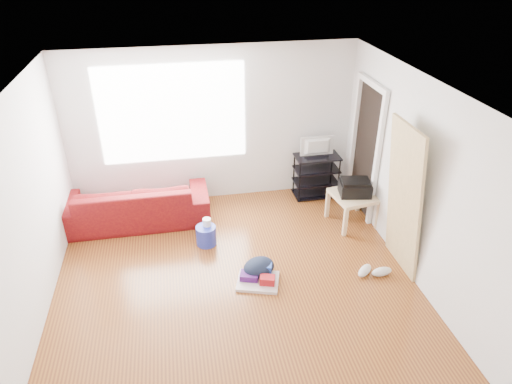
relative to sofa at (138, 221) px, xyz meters
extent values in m
cube|color=#5B2E16|center=(1.28, -1.95, 0.00)|extent=(4.50, 5.00, 0.01)
cube|color=white|center=(1.28, -1.95, 2.50)|extent=(4.50, 5.00, 0.01)
cube|color=silver|center=(1.28, 0.55, 1.25)|extent=(4.50, 0.01, 2.50)
cube|color=silver|center=(-0.97, -1.95, 1.25)|extent=(0.01, 5.00, 2.50)
cube|color=silver|center=(3.53, -1.95, 1.25)|extent=(0.01, 5.00, 2.50)
cube|color=white|center=(0.68, 0.53, 1.50)|extent=(2.20, 0.01, 1.50)
cube|color=white|center=(3.49, -0.70, 1.00)|extent=(0.06, 0.08, 2.00)
cube|color=white|center=(3.49, 0.20, 1.00)|extent=(0.06, 0.08, 2.00)
cube|color=white|center=(3.49, -0.25, 2.04)|extent=(0.06, 0.98, 0.08)
cube|color=black|center=(3.53, -0.25, 1.00)|extent=(0.01, 0.86, 1.98)
imported|color=#45030D|center=(0.00, 0.00, 0.00)|extent=(2.20, 0.86, 0.64)
cube|color=black|center=(2.93, 0.27, 0.03)|extent=(0.73, 0.42, 0.03)
cube|color=black|center=(2.93, 0.27, 0.26)|extent=(0.73, 0.42, 0.03)
cube|color=black|center=(2.93, 0.27, 0.49)|extent=(0.73, 0.42, 0.03)
cube|color=black|center=(2.93, 0.27, 0.71)|extent=(0.73, 0.42, 0.03)
cylinder|color=black|center=(2.60, 0.09, 0.36)|extent=(0.02, 0.02, 0.73)
cylinder|color=black|center=(2.60, 0.44, 0.36)|extent=(0.02, 0.02, 0.73)
cylinder|color=black|center=(3.27, 0.10, 0.36)|extent=(0.02, 0.02, 0.73)
cylinder|color=black|center=(3.26, 0.45, 0.36)|extent=(0.02, 0.02, 0.73)
imported|color=black|center=(2.93, 0.27, 0.89)|extent=(0.55, 0.07, 0.32)
cube|color=tan|center=(3.23, -0.65, 0.47)|extent=(0.70, 0.70, 0.06)
cube|color=tan|center=(3.00, -0.96, 0.22)|extent=(0.06, 0.06, 0.44)
cube|color=tan|center=(2.92, -0.42, 0.22)|extent=(0.06, 0.06, 0.44)
cube|color=tan|center=(3.55, -0.88, 0.22)|extent=(0.06, 0.06, 0.44)
cube|color=tan|center=(3.46, -0.33, 0.22)|extent=(0.06, 0.06, 0.44)
cube|color=black|center=(3.23, -0.65, 0.59)|extent=(0.50, 0.41, 0.19)
cube|color=black|center=(3.23, -0.65, 0.71)|extent=(0.45, 0.37, 0.04)
cylinder|color=#2130A8|center=(0.99, -0.80, 0.00)|extent=(0.30, 0.30, 0.29)
cylinder|color=white|center=(1.02, -0.76, 0.20)|extent=(0.12, 0.12, 0.11)
cube|color=beige|center=(1.56, -1.76, 0.02)|extent=(0.62, 0.55, 0.04)
cube|color=maroon|center=(1.66, -1.84, 0.09)|extent=(0.21, 0.17, 0.10)
cube|color=#3D115B|center=(1.45, -1.70, 0.08)|extent=(0.27, 0.23, 0.08)
cube|color=blue|center=(1.68, -1.65, 0.11)|extent=(0.18, 0.16, 0.15)
ellipsoid|color=black|center=(1.60, -1.60, 0.00)|extent=(0.52, 0.47, 0.23)
ellipsoid|color=silver|center=(2.96, -1.85, 0.06)|extent=(0.29, 0.28, 0.11)
ellipsoid|color=silver|center=(3.16, -1.91, 0.06)|extent=(0.29, 0.15, 0.11)
cube|color=#A18B58|center=(3.41, -1.72, 0.00)|extent=(0.25, 0.80, 2.00)
camera|label=1|loc=(0.70, -6.16, 3.87)|focal=32.00mm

